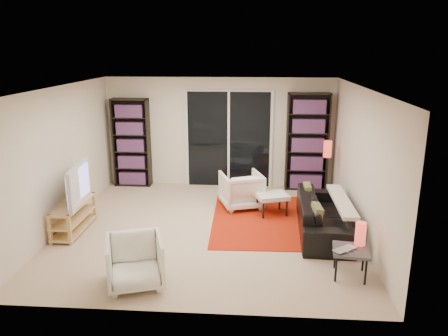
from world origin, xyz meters
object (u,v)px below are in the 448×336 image
(armchair_back, at_px, (241,190))
(side_table, at_px, (351,252))
(tv_stand, at_px, (74,216))
(armchair_front, at_px, (135,262))
(ottoman, at_px, (272,197))
(floor_lamp, at_px, (327,156))
(bookshelf_left, at_px, (132,143))
(sofa, at_px, (324,215))
(bookshelf_right, at_px, (307,142))

(armchair_back, distance_m, side_table, 3.01)
(tv_stand, bearing_deg, armchair_back, 25.96)
(armchair_front, distance_m, ottoman, 3.24)
(armchair_back, distance_m, floor_lamp, 1.89)
(armchair_back, bearing_deg, ottoman, 130.05)
(tv_stand, relative_size, ottoman, 1.75)
(bookshelf_left, bearing_deg, ottoman, -27.66)
(bookshelf_left, relative_size, armchair_back, 2.56)
(sofa, xyz_separation_m, floor_lamp, (0.27, 1.70, 0.60))
(sofa, height_order, armchair_front, armchair_front)
(tv_stand, height_order, armchair_front, armchair_front)
(tv_stand, distance_m, ottoman, 3.51)
(armchair_front, height_order, side_table, armchair_front)
(side_table, bearing_deg, bookshelf_right, 92.87)
(sofa, height_order, floor_lamp, floor_lamp)
(bookshelf_left, relative_size, armchair_front, 2.69)
(tv_stand, relative_size, side_table, 2.19)
(floor_lamp, bearing_deg, side_table, -92.53)
(bookshelf_left, xyz_separation_m, sofa, (3.91, -2.35, -0.67))
(bookshelf_right, xyz_separation_m, tv_stand, (-4.16, -2.60, -0.79))
(ottoman, bearing_deg, floor_lamp, 40.57)
(sofa, bearing_deg, bookshelf_left, 61.69)
(bookshelf_left, distance_m, armchair_front, 4.46)
(armchair_back, height_order, armchair_front, armchair_back)
(bookshelf_left, distance_m, sofa, 4.61)
(bookshelf_left, bearing_deg, tv_stand, -96.71)
(armchair_back, distance_m, ottoman, 0.68)
(bookshelf_right, bearing_deg, ottoman, -116.19)
(bookshelf_right, bearing_deg, tv_stand, -147.93)
(bookshelf_left, height_order, bookshelf_right, bookshelf_right)
(armchair_back, bearing_deg, bookshelf_right, -155.89)
(bookshelf_left, height_order, armchair_front, bookshelf_left)
(bookshelf_left, distance_m, floor_lamp, 4.23)
(bookshelf_right, xyz_separation_m, armchair_front, (-2.65, -4.25, -0.72))
(ottoman, xyz_separation_m, side_table, (0.98, -2.22, 0.01))
(ottoman, distance_m, floor_lamp, 1.58)
(bookshelf_right, height_order, armchair_back, bookshelf_right)
(side_table, bearing_deg, sofa, 95.21)
(bookshelf_left, relative_size, side_table, 3.63)
(ottoman, bearing_deg, tv_stand, -163.45)
(armchair_front, height_order, floor_lamp, floor_lamp)
(bookshelf_right, xyz_separation_m, armchair_back, (-1.37, -1.25, -0.70))
(tv_stand, xyz_separation_m, ottoman, (3.37, 1.00, 0.08))
(armchair_front, xyz_separation_m, ottoman, (1.86, 2.65, 0.02))
(bookshelf_left, xyz_separation_m, armchair_front, (1.20, -4.25, -0.64))
(sofa, distance_m, armchair_back, 1.80)
(bookshelf_right, distance_m, ottoman, 1.92)
(bookshelf_left, xyz_separation_m, side_table, (4.04, -3.82, -0.62))
(tv_stand, relative_size, sofa, 0.56)
(floor_lamp, bearing_deg, sofa, -99.16)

